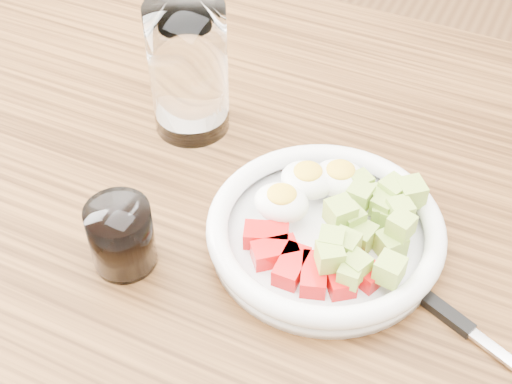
# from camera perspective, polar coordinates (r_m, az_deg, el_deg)

# --- Properties ---
(dining_table) EXTENTS (1.50, 0.90, 0.77)m
(dining_table) POSITION_cam_1_polar(r_m,az_deg,el_deg) (0.82, 0.33, -7.09)
(dining_table) COLOR brown
(dining_table) RESTS_ON ground
(bowl) EXTENTS (0.24, 0.24, 0.06)m
(bowl) POSITION_cam_1_polar(r_m,az_deg,el_deg) (0.71, 5.73, -2.81)
(bowl) COLOR white
(bowl) RESTS_ON dining_table
(fork) EXTENTS (0.20, 0.09, 0.01)m
(fork) POSITION_cam_1_polar(r_m,az_deg,el_deg) (0.69, 15.39, -9.67)
(fork) COLOR black
(fork) RESTS_ON dining_table
(water_glass) EXTENTS (0.09, 0.09, 0.16)m
(water_glass) POSITION_cam_1_polar(r_m,az_deg,el_deg) (0.81, -5.42, 9.72)
(water_glass) COLOR white
(water_glass) RESTS_ON dining_table
(coffee_glass) EXTENTS (0.06, 0.06, 0.07)m
(coffee_glass) POSITION_cam_1_polar(r_m,az_deg,el_deg) (0.70, -10.71, -3.52)
(coffee_glass) COLOR white
(coffee_glass) RESTS_ON dining_table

